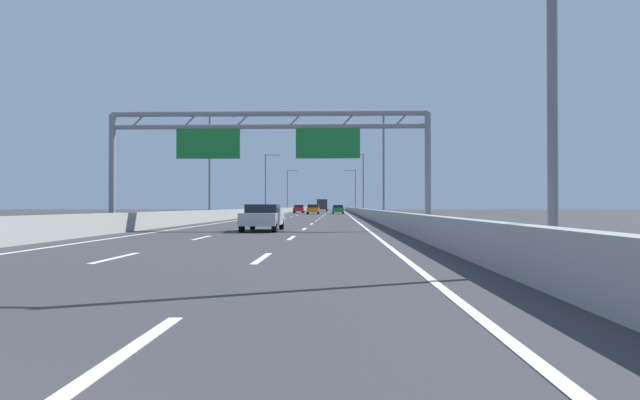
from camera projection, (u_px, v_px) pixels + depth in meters
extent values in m
plane|color=#38383A|center=(317.00, 213.00, 101.58)|extent=(260.00, 260.00, 0.00)
cube|color=white|center=(115.00, 258.00, 14.18)|extent=(0.16, 3.00, 0.01)
cube|color=white|center=(202.00, 238.00, 23.18)|extent=(0.16, 3.00, 0.01)
cube|color=white|center=(240.00, 229.00, 32.17)|extent=(0.16, 3.00, 0.01)
cube|color=white|center=(261.00, 224.00, 41.17)|extent=(0.16, 3.00, 0.01)
cube|color=white|center=(275.00, 221.00, 50.16)|extent=(0.16, 3.00, 0.01)
cube|color=white|center=(284.00, 219.00, 59.16)|extent=(0.16, 3.00, 0.01)
cube|color=white|center=(291.00, 217.00, 68.15)|extent=(0.16, 3.00, 0.01)
cube|color=white|center=(297.00, 216.00, 77.15)|extent=(0.16, 3.00, 0.01)
cube|color=white|center=(301.00, 215.00, 86.14)|extent=(0.16, 3.00, 0.01)
cube|color=white|center=(304.00, 214.00, 95.14)|extent=(0.16, 3.00, 0.01)
cube|color=white|center=(307.00, 213.00, 104.14)|extent=(0.16, 3.00, 0.01)
cube|color=white|center=(310.00, 213.00, 113.13)|extent=(0.16, 3.00, 0.01)
cube|color=white|center=(312.00, 212.00, 122.13)|extent=(0.16, 3.00, 0.01)
cube|color=white|center=(313.00, 212.00, 131.12)|extent=(0.16, 3.00, 0.01)
cube|color=white|center=(315.00, 211.00, 140.12)|extent=(0.16, 3.00, 0.01)
cube|color=white|center=(316.00, 211.00, 149.11)|extent=(0.16, 3.00, 0.01)
cube|color=white|center=(318.00, 211.00, 158.11)|extent=(0.16, 3.00, 0.01)
cube|color=white|center=(128.00, 351.00, 5.08)|extent=(0.16, 3.00, 0.01)
cube|color=white|center=(262.00, 258.00, 14.07)|extent=(0.16, 3.00, 0.01)
cube|color=white|center=(291.00, 238.00, 23.07)|extent=(0.16, 3.00, 0.01)
cube|color=white|center=(304.00, 229.00, 32.06)|extent=(0.16, 3.00, 0.01)
cube|color=white|center=(312.00, 224.00, 41.06)|extent=(0.16, 3.00, 0.01)
cube|color=white|center=(316.00, 221.00, 50.05)|extent=(0.16, 3.00, 0.01)
cube|color=white|center=(319.00, 219.00, 59.05)|extent=(0.16, 3.00, 0.01)
cube|color=white|center=(322.00, 217.00, 68.05)|extent=(0.16, 3.00, 0.01)
cube|color=white|center=(324.00, 216.00, 77.04)|extent=(0.16, 3.00, 0.01)
cube|color=white|center=(325.00, 215.00, 86.04)|extent=(0.16, 3.00, 0.01)
cube|color=white|center=(326.00, 214.00, 95.03)|extent=(0.16, 3.00, 0.01)
cube|color=white|center=(327.00, 213.00, 104.03)|extent=(0.16, 3.00, 0.01)
cube|color=white|center=(328.00, 213.00, 113.02)|extent=(0.16, 3.00, 0.01)
cube|color=white|center=(329.00, 212.00, 122.02)|extent=(0.16, 3.00, 0.01)
cube|color=white|center=(329.00, 212.00, 131.01)|extent=(0.16, 3.00, 0.01)
cube|color=white|center=(330.00, 211.00, 140.01)|extent=(0.16, 3.00, 0.01)
cube|color=white|center=(330.00, 211.00, 149.00)|extent=(0.16, 3.00, 0.01)
cube|color=white|center=(331.00, 211.00, 158.00)|extent=(0.16, 3.00, 0.01)
cube|color=white|center=(280.00, 214.00, 89.75)|extent=(0.16, 176.00, 0.01)
cube|color=white|center=(348.00, 214.00, 89.43)|extent=(0.16, 176.00, 0.01)
cube|color=#9E9E99|center=(283.00, 210.00, 111.79)|extent=(0.45, 220.00, 0.95)
cube|color=#9E9E99|center=(354.00, 210.00, 111.37)|extent=(0.45, 220.00, 0.95)
cylinder|color=gray|center=(112.00, 172.00, 31.01)|extent=(0.36, 0.36, 6.20)
cylinder|color=gray|center=(428.00, 171.00, 30.50)|extent=(0.36, 0.36, 6.20)
cylinder|color=gray|center=(269.00, 113.00, 30.79)|extent=(16.82, 0.32, 0.32)
cylinder|color=gray|center=(269.00, 127.00, 30.78)|extent=(16.82, 0.26, 0.26)
cylinder|color=gray|center=(138.00, 121.00, 31.00)|extent=(0.74, 0.10, 0.74)
cylinder|color=gray|center=(190.00, 120.00, 30.91)|extent=(0.74, 0.10, 0.74)
cylinder|color=gray|center=(243.00, 120.00, 30.83)|extent=(0.74, 0.10, 0.74)
cylinder|color=gray|center=(295.00, 120.00, 30.74)|extent=(0.74, 0.10, 0.74)
cylinder|color=gray|center=(348.00, 120.00, 30.66)|extent=(0.74, 0.10, 0.74)
cylinder|color=gray|center=(401.00, 119.00, 30.57)|extent=(0.74, 0.10, 0.74)
cube|color=#19752D|center=(208.00, 144.00, 30.87)|extent=(3.40, 0.12, 1.60)
cube|color=#19752D|center=(328.00, 143.00, 30.68)|extent=(3.40, 0.12, 1.60)
cylinder|color=slate|center=(552.00, 23.00, 10.97)|extent=(0.20, 0.20, 9.50)
cylinder|color=slate|center=(210.00, 167.00, 51.43)|extent=(0.20, 0.20, 9.50)
cylinder|color=slate|center=(222.00, 115.00, 51.44)|extent=(2.20, 0.12, 0.12)
cube|color=#F2EAC6|center=(234.00, 116.00, 51.41)|extent=(0.56, 0.28, 0.20)
cylinder|color=slate|center=(384.00, 167.00, 50.96)|extent=(0.20, 0.20, 9.50)
cylinder|color=slate|center=(371.00, 114.00, 51.04)|extent=(2.20, 0.12, 0.12)
cube|color=#F2EAC6|center=(359.00, 116.00, 51.08)|extent=(0.56, 0.28, 0.20)
cylinder|color=slate|center=(266.00, 184.00, 91.42)|extent=(0.20, 0.20, 9.50)
cylinder|color=slate|center=(273.00, 155.00, 91.43)|extent=(2.20, 0.12, 0.12)
cube|color=#F2EAC6|center=(280.00, 156.00, 91.40)|extent=(0.56, 0.28, 0.20)
cylinder|color=slate|center=(363.00, 184.00, 90.96)|extent=(0.20, 0.20, 9.50)
cylinder|color=slate|center=(356.00, 155.00, 91.04)|extent=(2.20, 0.12, 0.12)
cube|color=#F2EAC6|center=(349.00, 155.00, 91.07)|extent=(0.56, 0.28, 0.20)
cylinder|color=slate|center=(287.00, 191.00, 131.41)|extent=(0.20, 0.20, 9.50)
cylinder|color=slate|center=(292.00, 171.00, 131.43)|extent=(2.20, 0.12, 0.12)
cube|color=#F2EAC6|center=(297.00, 171.00, 131.39)|extent=(0.56, 0.28, 0.20)
cylinder|color=slate|center=(355.00, 191.00, 130.95)|extent=(0.20, 0.20, 9.50)
cylinder|color=slate|center=(351.00, 170.00, 131.03)|extent=(2.20, 0.12, 0.12)
cube|color=#F2EAC6|center=(346.00, 171.00, 131.06)|extent=(0.56, 0.28, 0.20)
cube|color=orange|center=(313.00, 210.00, 92.06)|extent=(1.87, 4.46, 0.72)
cube|color=black|center=(313.00, 206.00, 91.56)|extent=(1.64, 1.94, 0.51)
cylinder|color=black|center=(309.00, 212.00, 93.75)|extent=(0.22, 0.64, 0.64)
cylinder|color=black|center=(319.00, 212.00, 93.71)|extent=(0.22, 0.64, 0.64)
cylinder|color=black|center=(307.00, 212.00, 90.40)|extent=(0.22, 0.64, 0.64)
cylinder|color=black|center=(318.00, 212.00, 90.35)|extent=(0.22, 0.64, 0.64)
cube|color=#1E7A38|center=(338.00, 210.00, 96.23)|extent=(1.86, 4.48, 0.68)
cube|color=black|center=(338.00, 206.00, 96.23)|extent=(1.64, 1.90, 0.46)
cylinder|color=black|center=(333.00, 212.00, 97.94)|extent=(0.22, 0.64, 0.64)
cylinder|color=black|center=(343.00, 212.00, 97.89)|extent=(0.22, 0.64, 0.64)
cylinder|color=black|center=(333.00, 212.00, 94.56)|extent=(0.22, 0.64, 0.64)
cylinder|color=black|center=(343.00, 212.00, 94.51)|extent=(0.22, 0.64, 0.64)
cube|color=#A8ADB2|center=(263.00, 219.00, 29.71)|extent=(1.80, 4.69, 0.61)
cube|color=black|center=(263.00, 209.00, 29.75)|extent=(1.58, 2.09, 0.43)
cylinder|color=black|center=(253.00, 224.00, 31.53)|extent=(0.22, 0.64, 0.64)
cylinder|color=black|center=(282.00, 224.00, 31.48)|extent=(0.22, 0.64, 0.64)
cylinder|color=black|center=(242.00, 226.00, 27.94)|extent=(0.22, 0.64, 0.64)
cylinder|color=black|center=(274.00, 226.00, 27.89)|extent=(0.22, 0.64, 0.64)
cube|color=red|center=(299.00, 209.00, 107.30)|extent=(1.84, 4.50, 0.68)
cube|color=black|center=(299.00, 206.00, 107.73)|extent=(1.62, 1.90, 0.51)
cylinder|color=black|center=(295.00, 211.00, 109.02)|extent=(0.22, 0.64, 0.64)
cylinder|color=black|center=(304.00, 211.00, 108.97)|extent=(0.22, 0.64, 0.64)
cylinder|color=black|center=(294.00, 211.00, 105.62)|extent=(0.22, 0.64, 0.64)
cylinder|color=black|center=(303.00, 211.00, 105.57)|extent=(0.22, 0.64, 0.64)
cube|color=silver|center=(323.00, 205.00, 143.13)|extent=(2.42, 2.27, 2.09)
cube|color=#333338|center=(322.00, 204.00, 138.99)|extent=(2.42, 5.63, 2.42)
cylinder|color=black|center=(318.00, 209.00, 143.39)|extent=(0.28, 0.96, 0.96)
cylinder|color=black|center=(327.00, 209.00, 143.32)|extent=(0.28, 0.96, 0.96)
cylinder|color=black|center=(318.00, 209.00, 137.59)|extent=(0.28, 0.96, 0.96)
cylinder|color=black|center=(327.00, 209.00, 137.53)|extent=(0.28, 0.96, 0.96)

